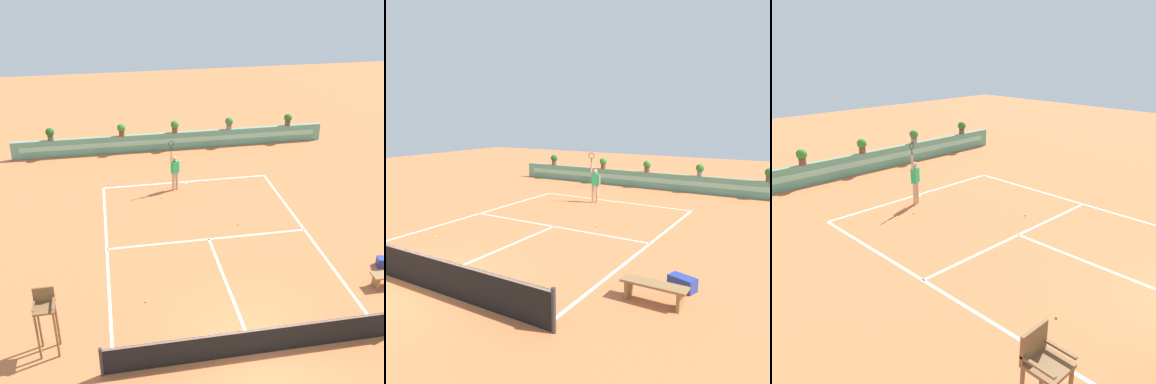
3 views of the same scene
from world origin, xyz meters
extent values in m
plane|color=#C66B3D|center=(0.00, 6.00, 0.00)|extent=(60.00, 60.00, 0.00)
cube|color=white|center=(0.00, 11.89, 0.00)|extent=(8.22, 0.10, 0.01)
cube|color=white|center=(0.00, 6.40, 0.00)|extent=(8.22, 0.10, 0.01)
cube|color=white|center=(0.00, 3.20, 0.00)|extent=(0.10, 6.40, 0.01)
cube|color=white|center=(-4.11, 5.95, 0.00)|extent=(0.10, 11.89, 0.01)
cube|color=white|center=(4.11, 5.95, 0.00)|extent=(0.10, 11.89, 0.01)
cube|color=white|center=(0.00, 11.79, 0.00)|extent=(0.10, 0.20, 0.01)
cube|color=#599E84|center=(0.00, 16.39, 0.50)|extent=(18.00, 0.20, 1.00)
cube|color=#87CCB2|center=(0.00, 16.29, 0.55)|extent=(17.10, 0.01, 0.28)
cube|color=brown|center=(-5.89, 1.20, 1.63)|extent=(0.60, 0.60, 0.06)
cube|color=brown|center=(-5.89, 1.47, 1.90)|extent=(0.60, 0.06, 0.48)
cube|color=brown|center=(-6.16, 1.20, 1.78)|extent=(0.06, 0.60, 0.04)
cube|color=brown|center=(-5.62, 1.20, 1.78)|extent=(0.06, 0.60, 0.04)
cylinder|color=tan|center=(-0.57, 11.17, 0.45)|extent=(0.14, 0.14, 0.90)
cylinder|color=tan|center=(-0.75, 11.08, 0.45)|extent=(0.14, 0.14, 0.90)
cube|color=#28B266|center=(-0.66, 11.13, 1.20)|extent=(0.42, 0.36, 0.60)
sphere|color=tan|center=(-0.66, 11.13, 1.63)|extent=(0.22, 0.22, 0.22)
cylinder|color=tan|center=(-0.83, 11.04, 1.75)|extent=(0.09, 0.09, 0.55)
cylinder|color=black|center=(-0.83, 11.04, 2.17)|extent=(0.04, 0.04, 0.24)
torus|color=#262626|center=(-0.83, 11.04, 2.43)|extent=(0.29, 0.17, 0.31)
cylinder|color=tan|center=(-0.46, 11.23, 1.15)|extent=(0.09, 0.09, 0.50)
sphere|color=#CCE033|center=(-2.91, 2.93, 0.03)|extent=(0.07, 0.07, 0.07)
sphere|color=#CCE033|center=(1.49, 7.27, 0.03)|extent=(0.07, 0.07, 0.07)
sphere|color=#CCE033|center=(-1.41, 10.31, 0.03)|extent=(0.07, 0.07, 0.07)
cylinder|color=brown|center=(-2.90, 16.39, 1.14)|extent=(0.32, 0.32, 0.28)
sphere|color=#387F33|center=(-2.90, 16.39, 1.48)|extent=(0.48, 0.48, 0.48)
cylinder|color=gray|center=(3.34, 16.39, 1.14)|extent=(0.32, 0.32, 0.28)
sphere|color=#387F33|center=(3.34, 16.39, 1.48)|extent=(0.48, 0.48, 0.48)
cylinder|color=brown|center=(0.14, 16.39, 1.14)|extent=(0.32, 0.32, 0.28)
sphere|color=#387F33|center=(0.14, 16.39, 1.48)|extent=(0.48, 0.48, 0.48)
cylinder|color=#514C47|center=(6.93, 16.39, 1.14)|extent=(0.32, 0.32, 0.28)
sphere|color=#2D6B28|center=(6.93, 16.39, 1.48)|extent=(0.48, 0.48, 0.48)
camera|label=1|loc=(-3.77, -10.34, 10.84)|focal=46.44mm
camera|label=2|loc=(8.53, -5.91, 4.39)|focal=35.84mm
camera|label=3|loc=(-10.14, -1.43, 6.04)|focal=38.81mm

